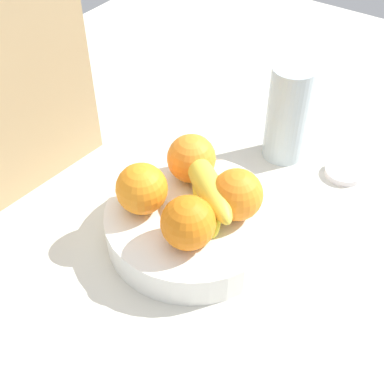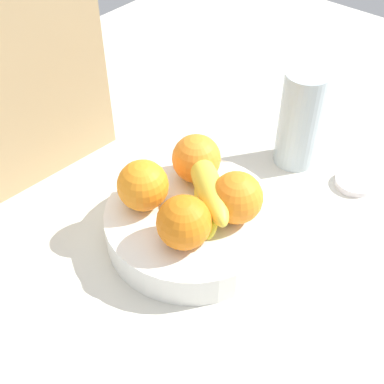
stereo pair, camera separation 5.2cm
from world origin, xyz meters
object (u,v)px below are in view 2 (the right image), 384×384
Objects in this scene: fruit_bowl at (192,224)px; thermos_tumbler at (300,119)px; banana_bunch at (207,190)px; orange_front_left at (143,185)px; orange_center at (237,198)px; jar_lid at (354,182)px; cutting_board at (28,83)px; orange_front_right at (184,222)px; orange_back_left at (196,159)px.

thermos_tumbler is at bearing -4.63° from fruit_bowl.
orange_front_left is at bearing 129.80° from banana_bunch.
orange_center is at bearing -60.28° from orange_front_left.
orange_center is at bearing -171.52° from thermos_tumbler.
orange_center is (6.81, -11.93, 0.00)cm from orange_front_left.
fruit_bowl is 30.20cm from jar_lid.
cutting_board is (-7.47, 29.43, 9.70)cm from banana_bunch.
banana_bunch is 31.88cm from cutting_board.
cutting_board is (-4.91, 28.71, 15.40)cm from fruit_bowl.
orange_front_left is 0.21× the size of cutting_board.
orange_front_left is 9.57cm from orange_front_right.
orange_back_left is (11.42, 7.44, 0.00)cm from orange_front_right.
banana_bunch is at bearing 99.74° from orange_center.
fruit_bowl is at bearing -62.00° from orange_front_left.
jar_lid is at bearing -33.64° from orange_front_left.
banana_bunch is at bearing -15.72° from fruit_bowl.
orange_back_left is (9.74, -1.98, 0.00)cm from orange_front_left.
orange_center is 1.16× the size of jar_lid.
thermos_tumbler is (22.50, 3.36, -0.19)cm from orange_center.
orange_center reaches higher than fruit_bowl.
cutting_board is at bearing 99.71° from fruit_bowl.
orange_center is at bearing -80.26° from banana_bunch.
banana_bunch is at bearing 176.62° from thermos_tumbler.
orange_front_left is 0.43× the size of thermos_tumbler.
orange_back_left is at bearing 73.59° from orange_center.
thermos_tumbler is at bearing -40.51° from cutting_board.
orange_center is 4.86cm from banana_bunch.
fruit_bowl is 9.07cm from orange_center.
fruit_bowl is at bearing -144.45° from orange_back_left.
orange_center is 22.75cm from thermos_tumbler.
orange_center is at bearing -71.87° from cutting_board.
orange_back_left reaches higher than banana_bunch.
cutting_board reaches higher than orange_back_left.
orange_front_right reaches higher than banana_bunch.
thermos_tumbler reaches higher than fruit_bowl.
jar_lid is at bearing -18.56° from orange_front_right.
orange_front_right is (-1.68, -9.42, 0.00)cm from orange_front_left.
jar_lid is at bearing -41.49° from orange_back_left.
cutting_board is 2.04× the size of thermos_tumbler.
orange_center reaches higher than jar_lid.
cutting_board is at bearing 134.98° from thermos_tumbler.
orange_back_left reaches higher than fruit_bowl.
cutting_board reaches higher than jar_lid.
orange_front_right is at bearing -85.87° from cutting_board.
orange_back_left is (2.93, 9.95, 0.00)cm from orange_center.
orange_back_left is 28.15cm from cutting_board.
jar_lid is at bearing -19.30° from orange_center.
orange_front_left is 13.74cm from orange_center.
jar_lid is (23.48, -8.22, -8.47)cm from orange_center.
jar_lid is (26.84, -13.67, -2.04)cm from fruit_bowl.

